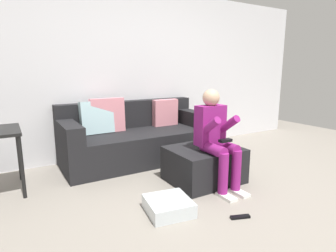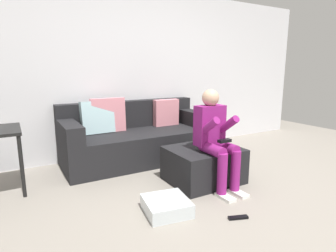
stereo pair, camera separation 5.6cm
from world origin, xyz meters
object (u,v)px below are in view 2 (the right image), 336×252
Objects in this scene: couch_sectional at (136,138)px; ottoman at (203,165)px; remote_near_ottoman at (238,218)px; storage_bin at (166,206)px; person_seated at (216,135)px.

couch_sectional is 2.61× the size of ottoman.
ottoman reaches higher than remote_near_ottoman.
storage_bin is (-0.36, -1.50, -0.25)m from couch_sectional.
person_seated is 0.92m from storage_bin.
person_seated reaches higher than remote_near_ottoman.
couch_sectional is 1.57m from storage_bin.
storage_bin reaches higher than remote_near_ottoman.
couch_sectional is 1.93m from remote_near_ottoman.
couch_sectional is at bearing 76.46° from storage_bin.
remote_near_ottoman is at bearing -86.44° from couch_sectional.
remote_near_ottoman is (-0.25, -0.64, -0.57)m from person_seated.
couch_sectional is 1.35m from person_seated.
couch_sectional reaches higher than ottoman.
storage_bin is at bearing -149.73° from ottoman.
storage_bin is (-0.72, -0.42, -0.13)m from ottoman.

